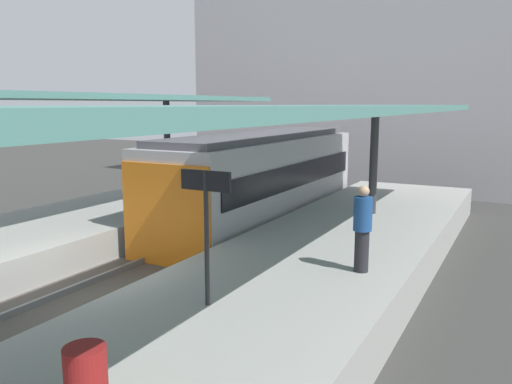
# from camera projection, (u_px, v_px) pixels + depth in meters

# --- Properties ---
(ground_plane) EXTENTS (80.00, 80.00, 0.00)m
(ground_plane) POSITION_uv_depth(u_px,v_px,m) (88.00, 311.00, 10.62)
(ground_plane) COLOR #383835
(platform_right) EXTENTS (4.40, 28.00, 1.00)m
(platform_right) POSITION_uv_depth(u_px,v_px,m) (248.00, 325.00, 8.78)
(platform_right) COLOR #9E9E99
(platform_right) RESTS_ON ground_plane
(track_ballast) EXTENTS (3.20, 28.00, 0.20)m
(track_ballast) POSITION_uv_depth(u_px,v_px,m) (88.00, 306.00, 10.60)
(track_ballast) COLOR #4C4742
(track_ballast) RESTS_ON ground_plane
(rail_near_side) EXTENTS (0.08, 28.00, 0.14)m
(rail_near_side) POSITION_uv_depth(u_px,v_px,m) (63.00, 293.00, 10.91)
(rail_near_side) COLOR slate
(rail_near_side) RESTS_ON track_ballast
(rail_far_side) EXTENTS (0.08, 28.00, 0.14)m
(rail_far_side) POSITION_uv_depth(u_px,v_px,m) (113.00, 305.00, 10.24)
(rail_far_side) COLOR slate
(rail_far_side) RESTS_ON track_ballast
(commuter_train) EXTENTS (2.78, 10.27, 3.10)m
(commuter_train) POSITION_uv_depth(u_px,v_px,m) (260.00, 180.00, 17.07)
(commuter_train) COLOR #ADADB2
(commuter_train) RESTS_ON track_ballast
(canopy_left) EXTENTS (4.18, 21.00, 3.52)m
(canopy_left) POSITION_uv_depth(u_px,v_px,m) (10.00, 98.00, 12.86)
(canopy_left) COLOR #333335
(canopy_left) RESTS_ON platform_left
(canopy_right) EXTENTS (4.18, 21.00, 3.21)m
(canopy_right) POSITION_uv_depth(u_px,v_px,m) (284.00, 112.00, 9.39)
(canopy_right) COLOR #333335
(canopy_right) RESTS_ON platform_right
(platform_sign) EXTENTS (0.90, 0.08, 2.21)m
(platform_sign) POSITION_uv_depth(u_px,v_px,m) (206.00, 207.00, 8.08)
(platform_sign) COLOR #262628
(platform_sign) RESTS_ON platform_right
(litter_bin) EXTENTS (0.44, 0.44, 0.80)m
(litter_bin) POSITION_uv_depth(u_px,v_px,m) (86.00, 384.00, 5.25)
(litter_bin) COLOR maroon
(litter_bin) RESTS_ON platform_right
(passenger_near_bench) EXTENTS (0.36, 0.36, 1.70)m
(passenger_near_bench) POSITION_uv_depth(u_px,v_px,m) (362.00, 227.00, 9.88)
(passenger_near_bench) COLOR #232328
(passenger_near_bench) RESTS_ON platform_right
(station_building_backdrop) EXTENTS (18.00, 6.00, 11.00)m
(station_building_backdrop) POSITION_uv_depth(u_px,v_px,m) (369.00, 80.00, 27.05)
(station_building_backdrop) COLOR #B7B2B7
(station_building_backdrop) RESTS_ON ground_plane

